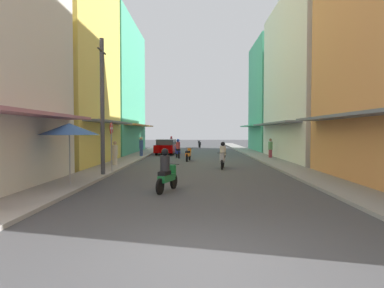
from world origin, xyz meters
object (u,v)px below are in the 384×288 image
motorbike_green (167,172)px  motorbike_black (199,144)px  parked_car (166,147)px  motorbike_white (171,143)px  street_sign_no_entry (111,141)px  utility_pole (102,106)px  pedestrian_foreground (141,146)px  motorbike_silver (223,157)px  pedestrian_far (270,149)px  motorbike_orange (188,154)px  pedestrian_crossing (115,154)px  vendor_umbrella (69,129)px  motorbike_blue (178,149)px

motorbike_green → motorbike_black: 32.00m
motorbike_black → parked_car: (-3.26, -12.71, 0.24)m
motorbike_white → street_sign_no_entry: size_ratio=0.68×
motorbike_white → utility_pole: bearing=-92.4°
street_sign_no_entry → parked_car: bearing=83.8°
pedestrian_foreground → motorbike_silver: bearing=-52.7°
motorbike_silver → street_sign_no_entry: bearing=-158.2°
pedestrian_far → pedestrian_foreground: bearing=171.8°
motorbike_silver → motorbike_black: bearing=92.8°
motorbike_silver → parked_car: (-4.44, 11.78, 0.04)m
motorbike_orange → pedestrian_crossing: size_ratio=1.14×
pedestrian_foreground → pedestrian_far: pedestrian_foreground is taller
pedestrian_foreground → utility_pole: (0.18, -11.81, 2.40)m
motorbike_white → vendor_umbrella: 30.05m
motorbike_white → pedestrian_foreground: pedestrian_foreground is taller
motorbike_orange → motorbike_black: 19.66m
motorbike_white → motorbike_silver: same height
motorbike_silver → motorbike_orange: (-2.16, 4.85, -0.20)m
motorbike_green → parked_car: 19.34m
pedestrian_crossing → utility_pole: (0.55, -4.48, 2.60)m
parked_car → pedestrian_far: bearing=-30.2°
motorbike_black → vendor_umbrella: bearing=-99.7°
motorbike_blue → motorbike_orange: bearing=-70.5°
motorbike_white → motorbike_orange: motorbike_white is taller
motorbike_black → vendor_umbrella: size_ratio=0.72×
motorbike_green → pedestrian_foreground: size_ratio=0.99×
pedestrian_crossing → utility_pole: 5.21m
pedestrian_far → motorbike_blue: bearing=173.2°
motorbike_blue → motorbike_green: 15.04m
vendor_umbrella → motorbike_blue: bearing=76.5°
motorbike_black → pedestrian_foreground: size_ratio=1.03×
motorbike_silver → pedestrian_foreground: 10.32m
pedestrian_foreground → pedestrian_far: (10.58, -1.52, -0.18)m
motorbike_blue → pedestrian_far: 7.49m
vendor_umbrella → street_sign_no_entry: street_sign_no_entry is taller
motorbike_green → pedestrian_crossing: (-4.01, 8.35, 0.09)m
motorbike_orange → utility_pole: utility_pole is taller
motorbike_white → pedestrian_crossing: size_ratio=1.14×
motorbike_black → motorbike_silver: bearing=-87.2°
motorbike_blue → motorbike_green: size_ratio=1.03×
parked_car → pedestrian_far: (8.77, -5.10, 0.07)m
motorbike_white → utility_pole: 27.16m
motorbike_blue → motorbike_orange: 2.88m
motorbike_white → motorbike_orange: bearing=-81.5°
parked_car → street_sign_no_entry: 14.28m
motorbike_white → parked_car: size_ratio=0.43×
pedestrian_far → motorbike_silver: bearing=-122.9°
motorbike_silver → utility_pole: utility_pole is taller
motorbike_black → motorbike_green: bearing=-92.6°
motorbike_orange → motorbike_green: 12.34m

